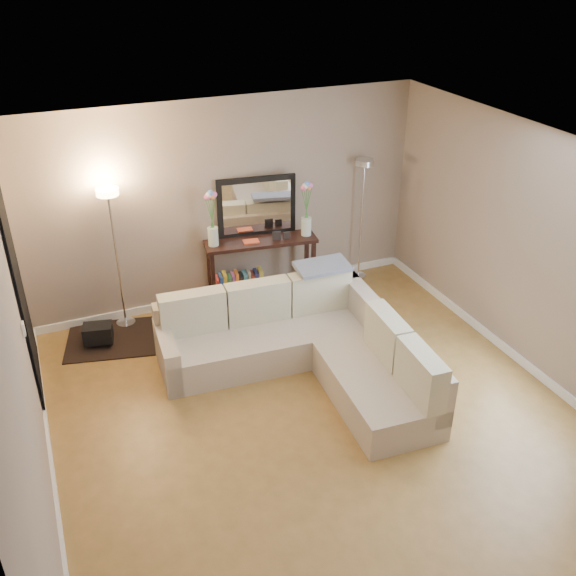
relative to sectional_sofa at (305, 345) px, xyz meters
name	(u,v)px	position (x,y,z in m)	size (l,w,h in m)	color
floor	(319,422)	(-0.23, -0.86, -0.32)	(5.00, 5.50, 0.01)	olive
ceiling	(327,166)	(-0.23, -0.86, 2.29)	(5.00, 5.50, 0.01)	white
wall_back	(227,203)	(-0.23, 1.90, 0.99)	(5.00, 0.02, 2.60)	gray
wall_front	(543,549)	(-0.23, -3.62, 0.99)	(5.00, 0.02, 2.60)	gray
wall_left	(23,374)	(-2.74, -0.86, 0.99)	(0.02, 5.50, 2.60)	gray
wall_right	(545,260)	(2.28, -0.86, 0.99)	(0.02, 5.50, 2.60)	gray
baseboard_back	(232,292)	(-0.23, 1.87, -0.26)	(5.00, 0.03, 0.10)	white
baseboard_left	(55,492)	(-2.72, -0.86, -0.26)	(0.03, 5.50, 0.10)	white
baseboard_right	(521,361)	(2.25, -0.86, -0.26)	(0.03, 5.50, 0.10)	white
doorway	(21,294)	(-2.71, 0.84, 0.79)	(0.02, 1.20, 2.20)	black
switch_plate	(24,329)	(-2.71, -0.01, 0.89)	(0.02, 0.08, 0.12)	white
sectional_sofa	(305,345)	(0.00, 0.00, 0.00)	(2.46, 2.47, 0.85)	#BEAF9A
throw_blanket	(323,266)	(0.46, 0.56, 0.60)	(0.61, 0.35, 0.05)	slate
console_table	(255,268)	(0.01, 1.62, 0.17)	(1.44, 0.56, 0.86)	black
leaning_mirror	(257,207)	(0.12, 1.79, 0.92)	(0.99, 0.17, 0.78)	black
table_decor	(261,240)	(0.09, 1.58, 0.56)	(0.60, 0.17, 0.14)	#DA4E26
flower_vase_left	(212,224)	(-0.49, 1.69, 0.84)	(0.17, 0.15, 0.74)	silver
flower_vase_right	(306,214)	(0.69, 1.54, 0.84)	(0.17, 0.15, 0.74)	silver
floor_lamp_lit	(113,231)	(-1.66, 1.71, 0.93)	(0.30, 0.30, 1.76)	silver
floor_lamp_unlit	(363,196)	(1.58, 1.70, 0.88)	(0.29, 0.29, 1.69)	silver
charcoal_rug	(117,339)	(-1.82, 1.40, -0.31)	(1.15, 0.86, 0.02)	black
black_bag	(98,333)	(-2.03, 1.36, -0.15)	(0.32, 0.23, 0.21)	black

